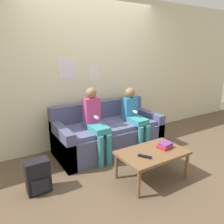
{
  "coord_description": "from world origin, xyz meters",
  "views": [
    {
      "loc": [
        -1.78,
        -2.5,
        1.69
      ],
      "look_at": [
        0.0,
        0.39,
        0.71
      ],
      "focal_mm": 35.0,
      "sensor_mm": 36.0,
      "label": 1
    }
  ],
  "objects_px": {
    "coffee_table": "(152,155)",
    "tv_remote": "(145,156)",
    "person_right": "(134,116)",
    "backpack": "(38,177)",
    "couch": "(108,134)",
    "person_left": "(95,121)"
  },
  "relations": [
    {
      "from": "person_left",
      "to": "backpack",
      "type": "relative_size",
      "value": 2.69
    },
    {
      "from": "couch",
      "to": "tv_remote",
      "type": "distance_m",
      "value": 1.16
    },
    {
      "from": "person_right",
      "to": "coffee_table",
      "type": "bearing_deg",
      "value": -112.35
    },
    {
      "from": "couch",
      "to": "backpack",
      "type": "relative_size",
      "value": 4.3
    },
    {
      "from": "tv_remote",
      "to": "person_left",
      "type": "bearing_deg",
      "value": 68.57
    },
    {
      "from": "couch",
      "to": "backpack",
      "type": "xyz_separation_m",
      "value": [
        -1.33,
        -0.58,
        -0.08
      ]
    },
    {
      "from": "coffee_table",
      "to": "tv_remote",
      "type": "distance_m",
      "value": 0.21
    },
    {
      "from": "coffee_table",
      "to": "backpack",
      "type": "distance_m",
      "value": 1.46
    },
    {
      "from": "person_right",
      "to": "tv_remote",
      "type": "distance_m",
      "value": 1.11
    },
    {
      "from": "couch",
      "to": "backpack",
      "type": "bearing_deg",
      "value": -156.4
    },
    {
      "from": "tv_remote",
      "to": "backpack",
      "type": "height_order",
      "value": "backpack"
    },
    {
      "from": "person_left",
      "to": "person_right",
      "type": "distance_m",
      "value": 0.74
    },
    {
      "from": "coffee_table",
      "to": "tv_remote",
      "type": "bearing_deg",
      "value": -159.45
    },
    {
      "from": "person_right",
      "to": "couch",
      "type": "bearing_deg",
      "value": 154.03
    },
    {
      "from": "tv_remote",
      "to": "person_right",
      "type": "bearing_deg",
      "value": 27.42
    },
    {
      "from": "backpack",
      "to": "person_left",
      "type": "bearing_deg",
      "value": 21.44
    },
    {
      "from": "coffee_table",
      "to": "backpack",
      "type": "height_order",
      "value": "backpack"
    },
    {
      "from": "tv_remote",
      "to": "couch",
      "type": "bearing_deg",
      "value": 50.28
    },
    {
      "from": "coffee_table",
      "to": "person_right",
      "type": "distance_m",
      "value": 0.98
    },
    {
      "from": "person_left",
      "to": "backpack",
      "type": "height_order",
      "value": "person_left"
    },
    {
      "from": "person_left",
      "to": "tv_remote",
      "type": "xyz_separation_m",
      "value": [
        0.19,
        -0.96,
        -0.22
      ]
    },
    {
      "from": "couch",
      "to": "backpack",
      "type": "distance_m",
      "value": 1.45
    }
  ]
}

